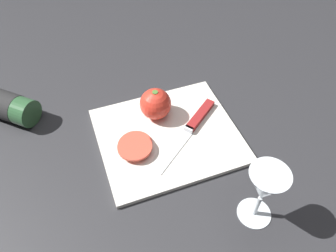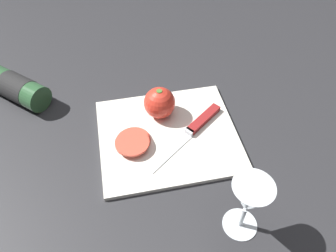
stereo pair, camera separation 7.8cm
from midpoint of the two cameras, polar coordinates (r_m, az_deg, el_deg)
name	(u,v)px [view 1 (the left image)]	position (r m, az deg, el deg)	size (l,w,h in m)	color
ground_plane	(166,145)	(0.80, -3.17, -3.45)	(3.00, 3.00, 0.00)	#28282B
cutting_board	(168,135)	(0.81, -2.76, -1.82)	(0.34, 0.29, 0.01)	silver
wine_glass	(265,188)	(0.63, 13.05, -10.76)	(0.08, 0.08, 0.15)	silver
whole_tomato	(155,104)	(0.82, -4.93, 3.71)	(0.08, 0.08, 0.08)	red
knife	(196,121)	(0.83, 2.12, 0.67)	(0.22, 0.18, 0.01)	silver
tomato_slice_stack_near	(135,145)	(0.78, -8.67, -3.49)	(0.09, 0.09, 0.02)	#DB4C38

